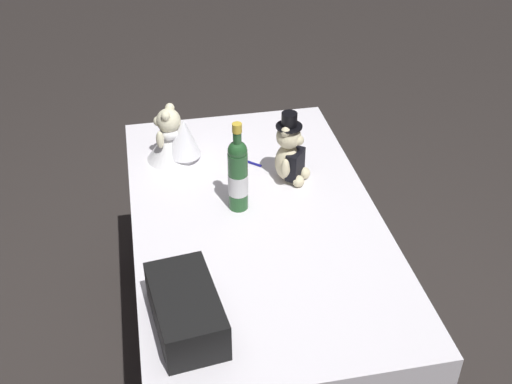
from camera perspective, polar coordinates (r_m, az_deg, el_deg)
ground_plane at (r=2.73m, az=0.00°, el=-14.35°), size 12.00×12.00×0.00m
reception_table at (r=2.46m, az=0.00°, el=-8.86°), size 1.43×0.84×0.73m
teddy_bear_groom at (r=2.34m, az=3.03°, el=3.38°), size 0.13×0.13×0.27m
teddy_bear_bride at (r=2.49m, az=-7.21°, el=4.72°), size 0.20×0.24×0.22m
champagne_bottle at (r=2.18m, az=-1.61°, el=1.60°), size 0.07×0.07×0.33m
signing_pen at (r=2.49m, az=-1.00°, el=2.80°), size 0.11×0.11×0.01m
gift_case_black at (r=1.81m, az=-6.19°, el=-10.28°), size 0.33×0.21×0.12m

